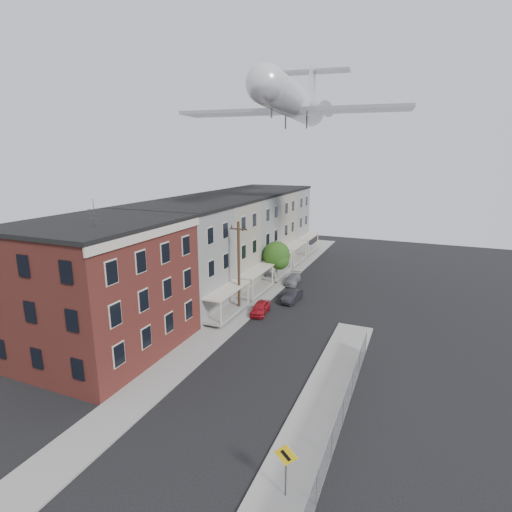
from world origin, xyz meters
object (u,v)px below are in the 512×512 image
at_px(warning_sign, 286,462).
at_px(airplane, 296,103).
at_px(car_near, 260,308).
at_px(street_tree, 277,256).
at_px(car_mid, 292,296).
at_px(utility_pole, 239,267).
at_px(car_far, 293,279).

xyz_separation_m(warning_sign, airplane, (-8.65, 27.78, 18.32)).
xyz_separation_m(car_near, airplane, (0.55, 8.23, 19.61)).
bearing_deg(street_tree, car_mid, -54.68).
relative_size(utility_pole, car_far, 2.39).
distance_m(street_tree, car_far, 3.48).
bearing_deg(car_near, car_mid, 61.55).
xyz_separation_m(street_tree, car_far, (1.67, 0.95, -2.90)).
height_order(street_tree, car_far, street_tree).
xyz_separation_m(car_far, airplane, (0.55, -2.11, 19.66)).
distance_m(utility_pole, street_tree, 10.00).
bearing_deg(utility_pole, car_near, 14.66).
bearing_deg(car_far, car_near, -95.08).
relative_size(warning_sign, airplane, 0.11).
distance_m(utility_pole, car_mid, 7.50).
height_order(warning_sign, utility_pole, utility_pole).
distance_m(warning_sign, utility_pole, 22.25).
bearing_deg(street_tree, utility_pole, -91.89).
height_order(utility_pole, airplane, airplane).
bearing_deg(warning_sign, car_far, 107.11).
xyz_separation_m(car_near, car_mid, (1.80, 4.50, 0.00)).
relative_size(car_far, airplane, 0.14).
bearing_deg(car_mid, airplane, 111.37).
bearing_deg(airplane, utility_pole, -106.26).
xyz_separation_m(utility_pole, car_far, (2.00, 10.87, -4.13)).
bearing_deg(utility_pole, car_far, 79.57).
relative_size(warning_sign, car_near, 0.80).
bearing_deg(car_mid, warning_sign, -69.98).
height_order(street_tree, car_near, street_tree).
xyz_separation_m(warning_sign, car_mid, (-7.40, 24.05, -1.28)).
distance_m(utility_pole, car_near, 4.58).
height_order(utility_pole, car_far, utility_pole).
xyz_separation_m(warning_sign, car_far, (-9.20, 29.89, -1.34)).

